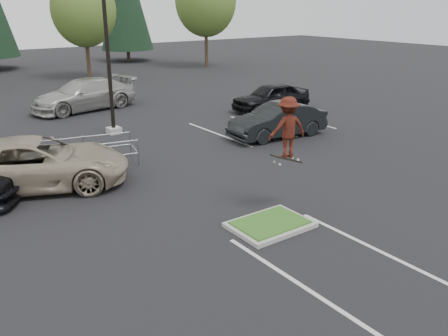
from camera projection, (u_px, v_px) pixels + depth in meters
ground at (270, 227)px, 13.28m from camera, size 120.00×120.00×0.00m
grass_median at (270, 224)px, 13.26m from camera, size 2.20×1.60×0.16m
stall_lines at (133, 176)px, 17.16m from camera, size 22.62×17.60×0.01m
light_pole at (106, 35)px, 21.27m from camera, size 0.70×0.60×10.12m
decid_c at (84, 12)px, 37.74m from camera, size 5.12×5.12×8.38m
decid_d at (205, 3)px, 44.51m from camera, size 5.76×5.76×9.43m
cart_corral at (75, 151)px, 17.79m from camera, size 3.93×2.09×1.06m
skateboarder at (288, 128)px, 13.67m from camera, size 1.28×0.90×2.07m
car_l_tan at (32, 163)px, 15.90m from camera, size 6.75×5.00×1.70m
car_r_charc at (278, 120)px, 21.97m from camera, size 4.84×2.00×1.56m
car_r_black at (271, 97)px, 27.34m from camera, size 4.81×2.23×1.60m
car_far_silver at (85, 95)px, 27.54m from camera, size 6.49×3.49×1.79m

